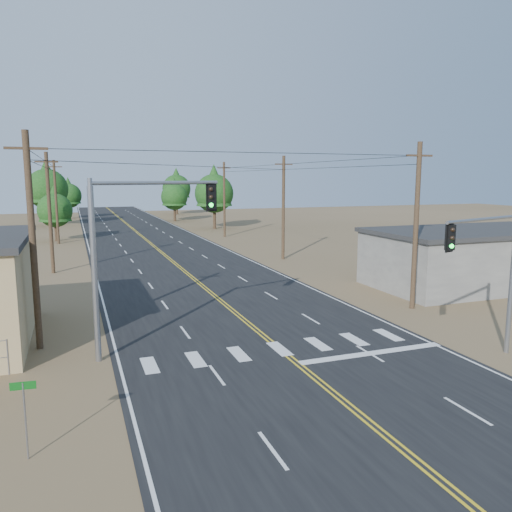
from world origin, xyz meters
name	(u,v)px	position (x,y,z in m)	size (l,w,h in m)	color
ground	(377,429)	(0.00, 0.00, 0.00)	(220.00, 220.00, 0.00)	olive
road	(182,269)	(0.00, 30.00, 0.01)	(15.00, 200.00, 0.02)	black
building_right	(474,259)	(19.00, 16.00, 2.00)	(15.00, 8.00, 4.00)	gray
utility_pole_left_near	(33,240)	(-10.50, 12.00, 5.12)	(1.80, 0.30, 10.00)	#4C3826
utility_pole_left_mid	(50,212)	(-10.50, 32.00, 5.12)	(1.80, 0.30, 10.00)	#4C3826
utility_pole_left_far	(56,201)	(-10.50, 52.00, 5.12)	(1.80, 0.30, 10.00)	#4C3826
utility_pole_right_near	(416,225)	(10.50, 12.00, 5.12)	(1.80, 0.30, 10.00)	#4C3826
utility_pole_right_mid	(283,207)	(10.50, 32.00, 5.12)	(1.80, 0.30, 10.00)	#4C3826
utility_pole_right_far	(224,199)	(10.50, 52.00, 5.12)	(1.80, 0.30, 10.00)	#4C3826
signal_mast_left	(133,237)	(-6.27, 9.89, 5.34)	(6.13, 2.15, 7.91)	gray
signal_mast_right	(496,262)	(8.05, 3.52, 4.37)	(5.32, 1.87, 6.43)	gray
street_sign	(25,408)	(-10.29, 2.00, 1.55)	(0.69, 0.09, 2.31)	gray
tree_left_near	(55,207)	(-10.79, 54.89, 4.31)	(4.23, 4.23, 7.05)	#3F2D1E
tree_left_mid	(47,185)	(-12.45, 77.31, 6.76)	(6.63, 6.63, 11.05)	#3F2D1E
tree_left_far	(69,193)	(-9.25, 92.26, 4.94)	(4.84, 4.84, 8.07)	#3F2D1E
tree_right_near	(214,189)	(12.12, 62.93, 6.12)	(6.00, 6.00, 10.01)	#3F2D1E
tree_right_mid	(174,194)	(9.03, 79.20, 4.95)	(4.86, 4.86, 8.09)	#3F2D1E
tree_right_far	(176,186)	(12.85, 96.25, 6.20)	(6.08, 6.08, 10.13)	#3F2D1E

